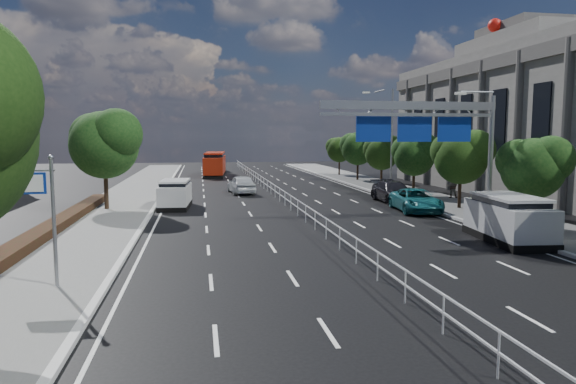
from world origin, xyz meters
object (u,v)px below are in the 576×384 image
object	(u,v)px
silver_minivan	(509,219)
red_bus	(215,164)
overhead_gantry	(428,124)
near_car_dark	(219,166)
toilet_sign	(37,199)
pedestrian_a	(524,215)
parked_car_dark	(393,192)
near_car_silver	(241,184)
white_minivan	(175,194)
parked_car_teal	(416,200)
pedestrian_b	(452,186)

from	to	relation	value
silver_minivan	red_bus	bearing A→B (deg)	111.86
overhead_gantry	silver_minivan	world-z (taller)	overhead_gantry
overhead_gantry	near_car_dark	distance (m)	46.03
toilet_sign	near_car_dark	world-z (taller)	toilet_sign
overhead_gantry	pedestrian_a	size ratio (longest dim) A/B	5.35
red_bus	near_car_dark	bearing A→B (deg)	89.56
parked_car_dark	near_car_silver	bearing A→B (deg)	144.20
overhead_gantry	white_minivan	bearing A→B (deg)	149.14
white_minivan	pedestrian_a	size ratio (longest dim) A/B	2.39
red_bus	parked_car_teal	world-z (taller)	red_bus
white_minivan	near_car_dark	distance (m)	36.35
overhead_gantry	pedestrian_b	xyz separation A→B (m)	(6.66, 9.66, -4.58)
white_minivan	red_bus	size ratio (longest dim) A/B	0.46
near_car_silver	pedestrian_b	world-z (taller)	pedestrian_b
red_bus	parked_car_teal	xyz separation A→B (m)	(12.01, -32.59, -0.79)
overhead_gantry	white_minivan	size ratio (longest dim) A/B	2.24
near_car_silver	near_car_dark	distance (m)	27.97
parked_car_teal	white_minivan	bearing A→B (deg)	170.14
toilet_sign	near_car_dark	distance (m)	55.29
red_bus	pedestrian_a	distance (m)	43.71
near_car_dark	near_car_silver	bearing A→B (deg)	95.24
near_car_dark	parked_car_dark	xyz separation A→B (m)	(11.60, -35.71, -0.01)
white_minivan	pedestrian_b	distance (m)	21.02
white_minivan	near_car_silver	world-z (taller)	white_minivan
toilet_sign	parked_car_dark	bearing A→B (deg)	44.62
silver_minivan	parked_car_teal	size ratio (longest dim) A/B	1.02
red_bus	silver_minivan	xyz separation A→B (m)	(12.33, -42.28, -0.46)
toilet_sign	parked_car_dark	xyz separation A→B (m)	(19.25, 19.00, -2.16)
near_car_silver	toilet_sign	bearing A→B (deg)	66.06
silver_minivan	pedestrian_a	world-z (taller)	silver_minivan
toilet_sign	pedestrian_b	distance (m)	31.39
toilet_sign	white_minivan	size ratio (longest dim) A/B	0.95
pedestrian_b	parked_car_dark	bearing A→B (deg)	38.77
overhead_gantry	parked_car_teal	world-z (taller)	overhead_gantry
parked_car_teal	pedestrian_a	bearing A→B (deg)	-73.45
toilet_sign	white_minivan	bearing A→B (deg)	79.78
near_car_silver	silver_minivan	bearing A→B (deg)	109.43
silver_minivan	pedestrian_a	xyz separation A→B (m)	(1.32, 0.75, 0.03)
silver_minivan	parked_car_dark	world-z (taller)	silver_minivan
overhead_gantry	red_bus	world-z (taller)	overhead_gantry
toilet_sign	pedestrian_a	distance (m)	21.31
near_car_silver	pedestrian_b	distance (m)	17.31
overhead_gantry	pedestrian_b	world-z (taller)	overhead_gantry
red_bus	pedestrian_a	xyz separation A→B (m)	(13.66, -41.52, -0.43)
pedestrian_b	red_bus	bearing A→B (deg)	-26.33
pedestrian_a	toilet_sign	bearing A→B (deg)	-19.91
silver_minivan	toilet_sign	bearing A→B (deg)	-161.30
white_minivan	pedestrian_b	size ratio (longest dim) A/B	2.59
near_car_silver	pedestrian_a	xyz separation A→B (m)	(12.03, -21.53, 0.29)
pedestrian_a	pedestrian_b	bearing A→B (deg)	-138.80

